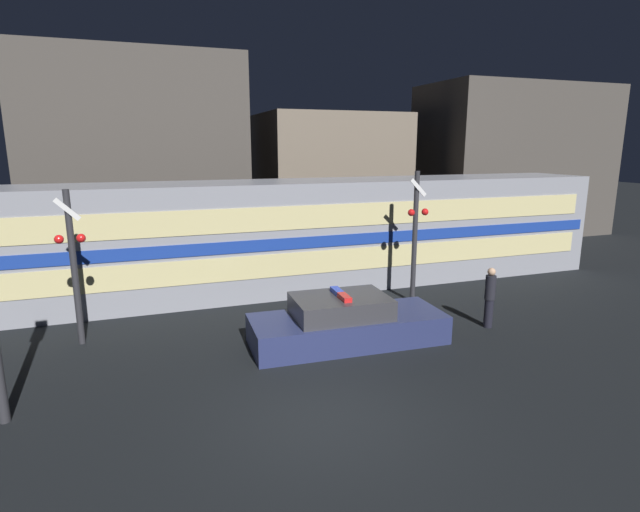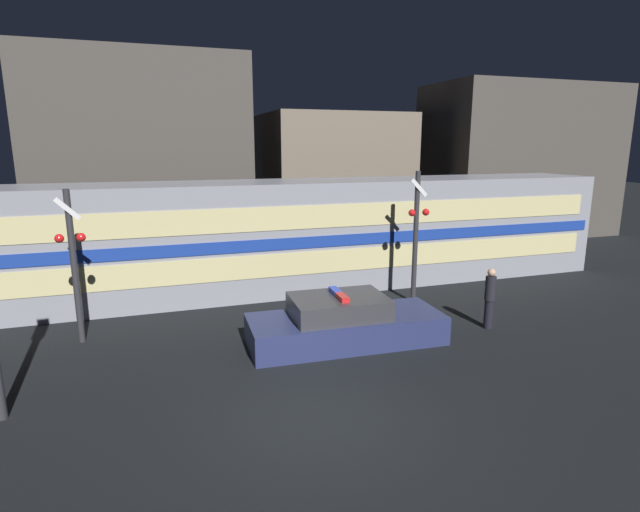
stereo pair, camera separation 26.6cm
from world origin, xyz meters
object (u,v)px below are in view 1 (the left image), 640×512
(police_car, at_px, (346,324))
(pedestrian, at_px, (490,297))
(train, at_px, (300,235))
(crossing_signal_near, at_px, (415,233))

(police_car, bearing_deg, pedestrian, -1.66)
(train, xyz_separation_m, pedestrian, (3.67, -5.66, -1.01))
(train, height_order, police_car, train)
(pedestrian, xyz_separation_m, crossing_signal_near, (-0.81, 2.71, 1.39))
(train, height_order, pedestrian, train)
(train, bearing_deg, police_car, -94.98)
(police_car, relative_size, crossing_signal_near, 1.20)
(crossing_signal_near, bearing_deg, police_car, -144.11)
(police_car, xyz_separation_m, crossing_signal_near, (3.33, 2.41, 1.75))
(police_car, bearing_deg, train, 87.52)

